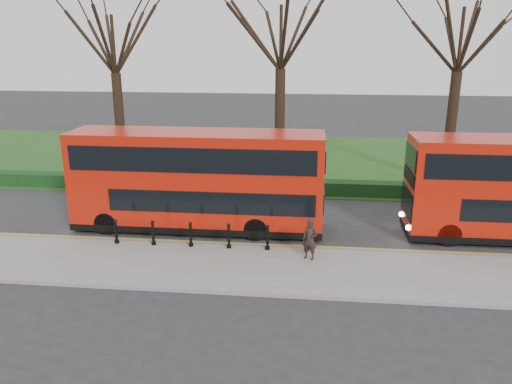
# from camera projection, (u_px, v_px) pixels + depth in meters

# --- Properties ---
(ground) EXTENTS (120.00, 120.00, 0.00)m
(ground) POSITION_uv_depth(u_px,v_px,m) (219.00, 238.00, 21.79)
(ground) COLOR #28282B
(ground) RESTS_ON ground
(pavement) EXTENTS (60.00, 4.00, 0.15)m
(pavement) POSITION_uv_depth(u_px,v_px,m) (205.00, 266.00, 18.92)
(pavement) COLOR gray
(pavement) RESTS_ON ground
(kerb) EXTENTS (60.00, 0.25, 0.16)m
(kerb) POSITION_uv_depth(u_px,v_px,m) (215.00, 245.00, 20.82)
(kerb) COLOR slate
(kerb) RESTS_ON ground
(grass_verge) EXTENTS (60.00, 18.00, 0.06)m
(grass_verge) POSITION_uv_depth(u_px,v_px,m) (256.00, 159.00, 36.04)
(grass_verge) COLOR #1D4617
(grass_verge) RESTS_ON ground
(hedge) EXTENTS (60.00, 0.90, 0.80)m
(hedge) POSITION_uv_depth(u_px,v_px,m) (240.00, 186.00, 28.14)
(hedge) COLOR black
(hedge) RESTS_ON ground
(yellow_line_outer) EXTENTS (60.00, 0.10, 0.01)m
(yellow_line_outer) POSITION_uv_depth(u_px,v_px,m) (216.00, 244.00, 21.12)
(yellow_line_outer) COLOR yellow
(yellow_line_outer) RESTS_ON ground
(yellow_line_inner) EXTENTS (60.00, 0.10, 0.01)m
(yellow_line_inner) POSITION_uv_depth(u_px,v_px,m) (217.00, 242.00, 21.31)
(yellow_line_inner) COLOR yellow
(yellow_line_inner) RESTS_ON ground
(tree_left) EXTENTS (7.38, 7.38, 11.53)m
(tree_left) POSITION_uv_depth(u_px,v_px,m) (113.00, 38.00, 29.63)
(tree_left) COLOR black
(tree_left) RESTS_ON ground
(tree_mid) EXTENTS (7.74, 7.74, 12.09)m
(tree_mid) POSITION_uv_depth(u_px,v_px,m) (281.00, 30.00, 28.50)
(tree_mid) COLOR black
(tree_mid) RESTS_ON ground
(tree_right) EXTENTS (7.62, 7.62, 11.90)m
(tree_right) POSITION_uv_depth(u_px,v_px,m) (462.00, 33.00, 27.54)
(tree_right) COLOR black
(tree_right) RESTS_ON ground
(bollard_row) EXTENTS (8.06, 0.15, 1.00)m
(bollard_row) POSITION_uv_depth(u_px,v_px,m) (210.00, 236.00, 20.33)
(bollard_row) COLOR black
(bollard_row) RESTS_ON pavement
(bus_lead) EXTENTS (11.19, 2.57, 4.45)m
(bus_lead) POSITION_uv_depth(u_px,v_px,m) (197.00, 181.00, 22.26)
(bus_lead) COLOR #B31809
(bus_lead) RESTS_ON ground
(pedestrian) EXTENTS (0.70, 0.59, 1.62)m
(pedestrian) POSITION_uv_depth(u_px,v_px,m) (310.00, 239.00, 19.13)
(pedestrian) COLOR black
(pedestrian) RESTS_ON pavement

